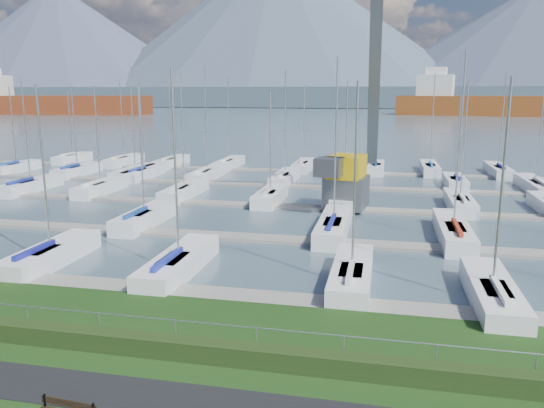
# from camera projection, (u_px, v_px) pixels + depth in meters

# --- Properties ---
(path) EXTENTS (160.00, 2.00, 0.04)m
(path) POSITION_uv_depth(u_px,v_px,m) (170.00, 400.00, 16.09)
(path) COLOR black
(path) RESTS_ON grass
(water) EXTENTS (800.00, 540.00, 0.20)m
(water) POSITION_uv_depth(u_px,v_px,m) (374.00, 111.00, 267.83)
(water) COLOR #475C68
(hedge) EXTENTS (80.00, 0.70, 0.70)m
(hedge) POSITION_uv_depth(u_px,v_px,m) (198.00, 350.00, 18.51)
(hedge) COLOR #223413
(hedge) RESTS_ON grass
(fence) EXTENTS (80.00, 0.04, 0.04)m
(fence) POSITION_uv_depth(u_px,v_px,m) (202.00, 323.00, 18.72)
(fence) COLOR #979A9F
(fence) RESTS_ON grass
(foothill) EXTENTS (900.00, 80.00, 12.00)m
(foothill) POSITION_uv_depth(u_px,v_px,m) (377.00, 97.00, 333.48)
(foothill) COLOR #3F505C
(foothill) RESTS_ON water
(mountains) EXTENTS (1190.00, 360.00, 115.00)m
(mountains) POSITION_uv_depth(u_px,v_px,m) (391.00, 40.00, 394.94)
(mountains) COLOR #3F4C5D
(mountains) RESTS_ON water
(docks) EXTENTS (90.00, 41.60, 0.25)m
(docks) POSITION_uv_depth(u_px,v_px,m) (307.00, 208.00, 43.89)
(docks) COLOR slate
(docks) RESTS_ON water
(crane) EXTENTS (4.73, 13.36, 22.35)m
(crane) POSITION_uv_depth(u_px,v_px,m) (354.00, 140.00, 43.29)
(crane) COLOR #575A5E
(crane) RESTS_ON water
(cargo_ship_west) EXTENTS (82.52, 27.31, 21.50)m
(cargo_ship_west) POSITION_uv_depth(u_px,v_px,m) (44.00, 105.00, 225.62)
(cargo_ship_west) COLOR maroon
(cargo_ship_west) RESTS_ON water
(cargo_ship_mid) EXTENTS (98.61, 35.22, 21.50)m
(cargo_ship_mid) POSITION_uv_depth(u_px,v_px,m) (512.00, 106.00, 209.98)
(cargo_ship_mid) COLOR brown
(cargo_ship_mid) RESTS_ON water
(sailboat_fleet) EXTENTS (75.99, 50.32, 13.36)m
(sailboat_fleet) POSITION_uv_depth(u_px,v_px,m) (277.00, 137.00, 45.86)
(sailboat_fleet) COLOR navy
(sailboat_fleet) RESTS_ON water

